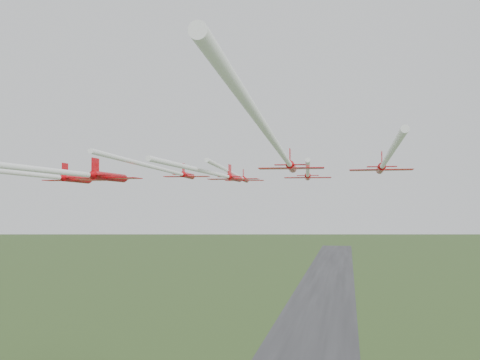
% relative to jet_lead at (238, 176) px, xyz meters
% --- Properties ---
extents(runway, '(38.00, 900.00, 0.04)m').
position_rel_jet_lead_xyz_m(runway, '(5.01, 188.10, -60.52)').
color(runway, '#2F3032').
rests_on(runway, ground).
extents(jet_lead, '(9.51, 56.32, 2.48)m').
position_rel_jet_lead_xyz_m(jet_lead, '(0.00, 0.00, 0.00)').
color(jet_lead, red).
extents(jet_row2_left, '(8.89, 53.98, 2.62)m').
position_rel_jet_lead_xyz_m(jet_row2_left, '(-9.14, -11.50, 0.26)').
color(jet_row2_left, red).
extents(jet_row2_right, '(8.45, 42.29, 2.50)m').
position_rel_jet_lead_xyz_m(jet_row2_right, '(13.74, -9.94, -0.32)').
color(jet_row2_right, red).
extents(jet_row3_left, '(9.74, 50.43, 2.89)m').
position_rel_jet_lead_xyz_m(jet_row3_left, '(-22.61, -28.62, -1.20)').
color(jet_row3_left, red).
extents(jet_row3_mid, '(8.19, 43.77, 2.46)m').
position_rel_jet_lead_xyz_m(jet_row3_mid, '(2.01, -22.06, -1.01)').
color(jet_row3_mid, red).
extents(jet_row3_right, '(9.45, 50.99, 2.83)m').
position_rel_jet_lead_xyz_m(jet_row3_right, '(24.96, -24.23, 0.17)').
color(jet_row3_right, red).
extents(jet_row4_left, '(9.10, 57.16, 2.72)m').
position_rel_jet_lead_xyz_m(jet_row4_left, '(-10.92, -46.33, -1.73)').
color(jet_row4_left, red).
extents(jet_row4_right, '(8.17, 58.52, 2.43)m').
position_rel_jet_lead_xyz_m(jet_row4_right, '(14.16, -46.70, -0.67)').
color(jet_row4_right, red).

